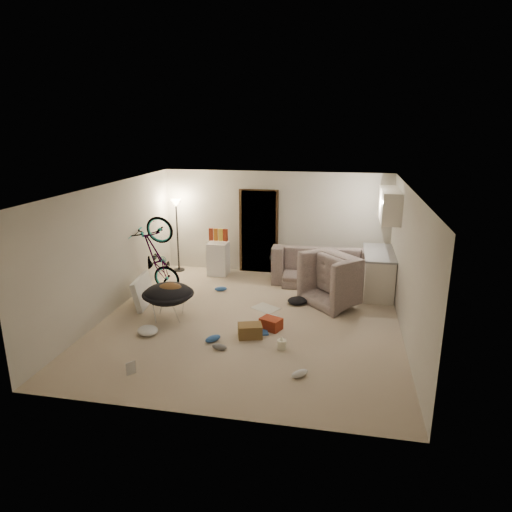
% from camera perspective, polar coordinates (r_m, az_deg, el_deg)
% --- Properties ---
extents(floor, '(5.50, 6.00, 0.02)m').
position_cam_1_polar(floor, '(8.72, -0.70, -8.07)').
color(floor, '#BFAC93').
rests_on(floor, ground).
extents(ceiling, '(5.50, 6.00, 0.02)m').
position_cam_1_polar(ceiling, '(8.03, -0.76, 8.57)').
color(ceiling, white).
rests_on(ceiling, wall_back).
extents(wall_back, '(5.50, 0.02, 2.50)m').
position_cam_1_polar(wall_back, '(11.16, 2.42, 4.15)').
color(wall_back, beige).
rests_on(wall_back, floor).
extents(wall_front, '(5.50, 0.02, 2.50)m').
position_cam_1_polar(wall_front, '(5.55, -7.13, -8.67)').
color(wall_front, beige).
rests_on(wall_front, floor).
extents(wall_left, '(0.02, 6.00, 2.50)m').
position_cam_1_polar(wall_left, '(9.23, -17.75, 0.82)').
color(wall_left, beige).
rests_on(wall_left, floor).
extents(wall_right, '(0.02, 6.00, 2.50)m').
position_cam_1_polar(wall_right, '(8.20, 18.51, -1.13)').
color(wall_right, beige).
rests_on(wall_right, floor).
extents(doorway, '(0.85, 0.10, 2.04)m').
position_cam_1_polar(doorway, '(11.24, 0.36, 3.05)').
color(doorway, black).
rests_on(doorway, floor).
extents(door_trim, '(0.97, 0.04, 2.10)m').
position_cam_1_polar(door_trim, '(11.21, 0.33, 3.02)').
color(door_trim, '#352312').
rests_on(door_trim, floor).
extents(floor_lamp, '(0.28, 0.28, 1.81)m').
position_cam_1_polar(floor_lamp, '(11.41, -9.89, 4.49)').
color(floor_lamp, black).
rests_on(floor_lamp, floor).
extents(kitchen_counter, '(0.60, 1.50, 0.88)m').
position_cam_1_polar(kitchen_counter, '(10.31, 14.98, -2.09)').
color(kitchen_counter, beige).
rests_on(kitchen_counter, floor).
extents(counter_top, '(0.64, 1.54, 0.04)m').
position_cam_1_polar(counter_top, '(10.18, 15.17, 0.38)').
color(counter_top, gray).
rests_on(counter_top, kitchen_counter).
extents(kitchen_uppers, '(0.38, 1.40, 0.65)m').
position_cam_1_polar(kitchen_uppers, '(9.96, 16.36, 6.15)').
color(kitchen_uppers, beige).
rests_on(kitchen_uppers, wall_right).
extents(sofa, '(2.30, 0.97, 0.66)m').
position_cam_1_polar(sofa, '(10.75, 8.21, -1.55)').
color(sofa, '#363C35').
rests_on(sofa, floor).
extents(armchair, '(1.59, 1.60, 0.78)m').
position_cam_1_polar(armchair, '(9.65, 10.96, -3.39)').
color(armchair, '#363C35').
rests_on(armchair, floor).
extents(bicycle, '(1.80, 0.87, 1.02)m').
position_cam_1_polar(bicycle, '(10.21, -12.17, -1.94)').
color(bicycle, black).
rests_on(bicycle, floor).
extents(book_asset, '(0.26, 0.25, 0.02)m').
position_cam_1_polar(book_asset, '(7.20, -15.86, -14.19)').
color(book_asset, maroon).
rests_on(book_asset, floor).
extents(mini_fridge, '(0.47, 0.47, 0.80)m').
position_cam_1_polar(mini_fridge, '(11.21, -4.73, -0.31)').
color(mini_fridge, white).
rests_on(mini_fridge, floor).
extents(snack_box_0, '(0.11, 0.09, 0.30)m').
position_cam_1_polar(snack_box_0, '(11.10, -5.65, 2.70)').
color(snack_box_0, maroon).
rests_on(snack_box_0, mini_fridge).
extents(snack_box_1, '(0.11, 0.09, 0.30)m').
position_cam_1_polar(snack_box_1, '(11.07, -5.05, 2.67)').
color(snack_box_1, '#C46418').
rests_on(snack_box_1, mini_fridge).
extents(snack_box_2, '(0.11, 0.08, 0.30)m').
position_cam_1_polar(snack_box_2, '(11.04, -4.45, 2.65)').
color(snack_box_2, gold).
rests_on(snack_box_2, mini_fridge).
extents(snack_box_3, '(0.12, 0.09, 0.30)m').
position_cam_1_polar(snack_box_3, '(11.01, -3.85, 2.62)').
color(snack_box_3, maroon).
rests_on(snack_box_3, mini_fridge).
extents(saucer_chair, '(0.97, 0.97, 0.69)m').
position_cam_1_polar(saucer_chair, '(8.79, -10.90, -5.22)').
color(saucer_chair, silver).
rests_on(saucer_chair, floor).
extents(hoodie, '(0.56, 0.50, 0.22)m').
position_cam_1_polar(hoodie, '(8.68, -10.73, -4.08)').
color(hoodie, brown).
rests_on(hoodie, saucer_chair).
extents(sofa_drape, '(0.63, 0.54, 0.28)m').
position_cam_1_polar(sofa_drape, '(10.77, 3.20, -0.21)').
color(sofa_drape, black).
rests_on(sofa_drape, sofa).
extents(tv_box, '(0.34, 0.93, 0.61)m').
position_cam_1_polar(tv_box, '(9.58, -13.95, -4.31)').
color(tv_box, silver).
rests_on(tv_box, floor).
extents(drink_case_a, '(0.48, 0.40, 0.23)m').
position_cam_1_polar(drink_case_a, '(8.03, -0.76, -9.33)').
color(drink_case_a, brown).
rests_on(drink_case_a, floor).
extents(drink_case_b, '(0.44, 0.39, 0.21)m').
position_cam_1_polar(drink_case_b, '(8.32, 1.89, -8.46)').
color(drink_case_b, maroon).
rests_on(drink_case_b, floor).
extents(juicer, '(0.15, 0.15, 0.22)m').
position_cam_1_polar(juicer, '(7.66, 3.23, -10.88)').
color(juicer, white).
rests_on(juicer, floor).
extents(newspaper, '(0.63, 0.60, 0.01)m').
position_cam_1_polar(newspaper, '(9.25, 1.19, -6.53)').
color(newspaper, beige).
rests_on(newspaper, floor).
extents(book_blue, '(0.30, 0.35, 0.03)m').
position_cam_1_polar(book_blue, '(8.24, 0.68, -9.42)').
color(book_blue, '#2E5CA9').
rests_on(book_blue, floor).
extents(book_white, '(0.21, 0.25, 0.02)m').
position_cam_1_polar(book_white, '(8.81, 1.91, -7.67)').
color(book_white, silver).
rests_on(book_white, floor).
extents(shoe_0, '(0.30, 0.19, 0.10)m').
position_cam_1_polar(shoe_0, '(10.18, -4.43, -4.10)').
color(shoe_0, '#2E5CA9').
rests_on(shoe_0, floor).
extents(shoe_1, '(0.25, 0.27, 0.10)m').
position_cam_1_polar(shoe_1, '(10.46, 4.25, -3.55)').
color(shoe_1, slate).
rests_on(shoe_1, floor).
extents(shoe_2, '(0.29, 0.31, 0.11)m').
position_cam_1_polar(shoe_2, '(7.93, -5.42, -10.23)').
color(shoe_2, '#2E5CA9').
rests_on(shoe_2, floor).
extents(shoe_3, '(0.27, 0.14, 0.10)m').
position_cam_1_polar(shoe_3, '(7.67, -4.60, -11.25)').
color(shoe_3, slate).
rests_on(shoe_3, floor).
extents(shoe_4, '(0.29, 0.29, 0.11)m').
position_cam_1_polar(shoe_4, '(6.93, 5.48, -14.41)').
color(shoe_4, white).
rests_on(shoe_4, floor).
extents(clothes_lump_b, '(0.57, 0.55, 0.13)m').
position_cam_1_polar(clothes_lump_b, '(9.49, 5.21, -5.57)').
color(clothes_lump_b, black).
rests_on(clothes_lump_b, floor).
extents(clothes_lump_c, '(0.54, 0.54, 0.13)m').
position_cam_1_polar(clothes_lump_c, '(8.38, -13.39, -9.05)').
color(clothes_lump_c, silver).
rests_on(clothes_lump_c, floor).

